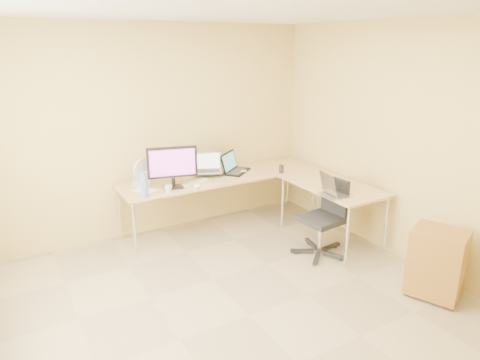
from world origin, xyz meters
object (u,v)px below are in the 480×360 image
mug (168,189)px  water_bottle (144,185)px  cabinet (437,262)px  monitor (173,167)px  keyboard (195,183)px  laptop_return (336,186)px  desk_return (331,212)px  laptop_center (208,163)px  desk_main (223,202)px  desk_fan (142,173)px  office_chair (321,214)px  laptop_black (236,162)px

mug → water_bottle: water_bottle is taller
mug → cabinet: bearing=-49.8°
monitor → mug: bearing=-116.0°
keyboard → cabinet: (1.44, -2.33, -0.38)m
laptop_return → cabinet: bearing=-158.8°
water_bottle → cabinet: bearing=-45.6°
desk_return → cabinet: size_ratio=1.99×
laptop_center → water_bottle: bearing=-135.9°
keyboard → laptop_return: 1.67m
desk_main → desk_fan: 1.15m
cabinet → office_chair: bearing=84.7°
laptop_return → office_chair: bearing=56.4°
desk_return → mug: (-1.82, 0.71, 0.41)m
laptop_center → keyboard: size_ratio=0.98×
laptop_center → keyboard: (-0.28, -0.21, -0.16)m
desk_main → keyboard: size_ratio=7.13×
water_bottle → laptop_black: bearing=14.1°
desk_main → mug: mug is taller
cabinet → desk_fan: bearing=105.7°
laptop_black → keyboard: laptop_black is taller
laptop_center → cabinet: (1.16, -2.55, -0.54)m
monitor → office_chair: size_ratio=0.64×
laptop_center → cabinet: bearing=-42.8°
keyboard → cabinet: 2.77m
laptop_black → water_bottle: bearing=155.7°
laptop_black → cabinet: (0.77, -2.51, -0.50)m
laptop_center → keyboard: laptop_center is taller
monitor → laptop_center: 0.62m
laptop_center → office_chair: 1.58m
laptop_return → cabinet: 1.27m
desk_fan → cabinet: bearing=-70.7°
desk_return → laptop_return: 0.63m
desk_return → office_chair: office_chair is taller
monitor → keyboard: bearing=18.0°
mug → desk_fan: size_ratio=0.29×
desk_return → monitor: 2.00m
water_bottle → desk_fan: 0.41m
desk_return → water_bottle: bearing=161.5°
desk_return → laptop_center: (-1.14, 1.08, 0.53)m
mug → cabinet: 2.89m
laptop_center → laptop_black: bearing=16.9°
desk_main → desk_return: (0.98, -1.00, 0.00)m
keyboard → mug: size_ratio=4.09×
desk_fan → office_chair: size_ratio=0.34×
desk_return → laptop_return: laptop_return is taller
desk_return → laptop_center: 1.66m
desk_fan → keyboard: bearing=-40.7°
laptop_center → desk_fan: desk_fan is taller
office_chair → cabinet: (0.38, -1.24, -0.14)m
laptop_black → mug: laptop_black is taller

